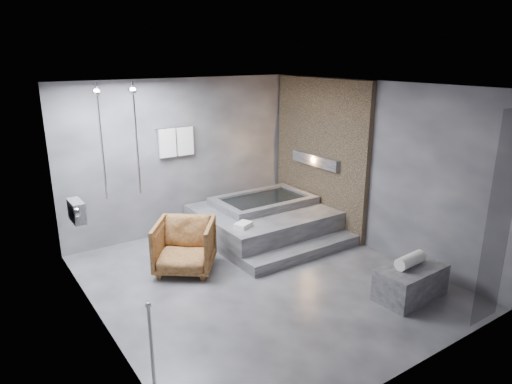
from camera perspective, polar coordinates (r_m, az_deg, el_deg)
room at (r=6.64m, az=2.29°, el=4.11°), size 5.00×5.04×2.82m
tub_deck at (r=8.37m, az=0.88°, el=-3.71°), size 2.20×2.00×0.50m
tub_step at (r=7.57m, az=6.04°, el=-7.43°), size 2.20×0.36×0.18m
concrete_bench at (r=6.67m, az=18.75°, el=-10.62°), size 1.00×0.58×0.44m
driftwood_chair at (r=7.06m, az=-8.91°, el=-6.70°), size 1.21×1.21×0.80m
rolled_towel at (r=6.56m, az=18.72°, el=-8.09°), size 0.50×0.21×0.17m
deck_towel at (r=7.42m, az=-1.61°, el=-4.13°), size 0.34×0.30×0.07m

